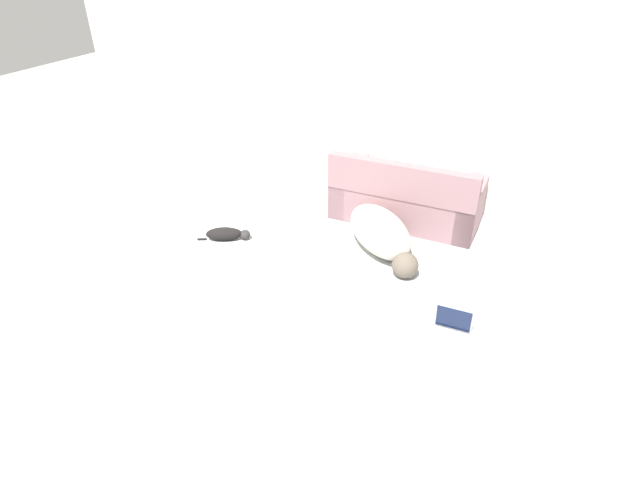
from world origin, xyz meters
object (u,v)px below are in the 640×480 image
laptop_open (451,328)px  book_cream (125,224)px  cat (227,234)px  dog (381,233)px  couch (406,199)px

laptop_open → book_cream: 3.85m
cat → book_cream: (-1.28, -0.14, -0.06)m
cat → laptop_open: 2.62m
cat → book_cream: 1.29m
dog → book_cream: (-2.90, -0.56, -0.19)m
dog → cat: dog is taller
cat → book_cream: cat is taller
dog → laptop_open: 1.43m
dog → laptop_open: dog is taller
dog → cat: size_ratio=2.12×
book_cream → dog: bearing=11.0°
dog → couch: bearing=131.8°
cat → dog: bearing=-9.4°
dog → laptop_open: size_ratio=3.71×
cat → laptop_open: laptop_open is taller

